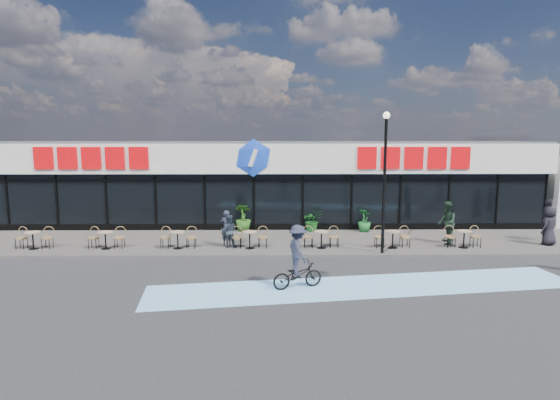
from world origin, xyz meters
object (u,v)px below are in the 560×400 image
lamp_post (385,172)px  pedestrian_c (550,226)px  pedestrian_a (447,223)px  pedestrian_b (547,220)px  cyclist_a (297,261)px  patron_right (229,231)px  patron_left (227,228)px  potted_plant_mid (312,220)px  potted_plant_right (364,220)px  potted_plant_left (243,218)px

lamp_post → pedestrian_c: size_ratio=3.34×
pedestrian_a → pedestrian_b: (4.78, 0.43, 0.02)m
pedestrian_a → pedestrian_c: 4.43m
pedestrian_c → cyclist_a: 12.49m
patron_right → lamp_post: bearing=171.3°
patron_left → pedestrian_b: size_ratio=0.81×
lamp_post → pedestrian_c: (7.67, 1.28, -2.49)m
pedestrian_b → cyclist_a: size_ratio=0.94×
potted_plant_mid → pedestrian_c: bearing=-16.8°
potted_plant_mid → pedestrian_b: (10.52, -2.30, 0.42)m
potted_plant_right → cyclist_a: size_ratio=0.56×
lamp_post → pedestrian_c: 8.16m
pedestrian_b → potted_plant_left: bearing=100.4°
lamp_post → patron_right: 6.99m
pedestrian_b → patron_right: bearing=113.8°
pedestrian_a → pedestrian_b: bearing=107.0°
lamp_post → pedestrian_a: lamp_post is taller
potted_plant_right → patron_left: 7.20m
patron_left → cyclist_a: cyclist_a is taller
potted_plant_mid → pedestrian_c: 10.62m
lamp_post → patron_left: 7.12m
patron_left → pedestrian_b: 14.55m
pedestrian_a → cyclist_a: 8.88m
potted_plant_right → patron_left: bearing=-157.0°
patron_left → patron_right: bearing=125.3°
pedestrian_c → potted_plant_right: bearing=-47.2°
potted_plant_left → patron_right: 3.35m
pedestrian_a → cyclist_a: size_ratio=0.92×
potted_plant_mid → patron_left: (-4.01, -2.96, 0.23)m
patron_right → cyclist_a: cyclist_a is taller
potted_plant_mid → pedestrian_b: pedestrian_b is taller
pedestrian_b → lamp_post: bearing=124.2°
potted_plant_left → patron_left: bearing=-99.5°
potted_plant_left → potted_plant_right: (6.12, -0.21, -0.11)m
potted_plant_left → patron_left: (-0.51, -3.01, 0.09)m
potted_plant_left → cyclist_a: size_ratio=0.67×
patron_left → cyclist_a: 6.03m
potted_plant_mid → potted_plant_left: bearing=179.2°
potted_plant_left → potted_plant_mid: (3.50, -0.05, -0.14)m
patron_left → potted_plant_mid: bearing=-129.4°
pedestrian_b → pedestrian_c: pedestrian_b is taller
potted_plant_right → patron_right: 7.21m
potted_plant_left → potted_plant_mid: potted_plant_left is taller
potted_plant_right → pedestrian_b: bearing=-15.2°
pedestrian_c → patron_left: bearing=-26.5°
potted_plant_left → pedestrian_c: (13.66, -3.12, 0.16)m
patron_left → pedestrian_a: 9.76m
potted_plant_left → patron_right: patron_right is taller
potted_plant_left → pedestrian_c: 14.02m
potted_plant_right → pedestrian_c: (7.54, -2.91, 0.27)m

